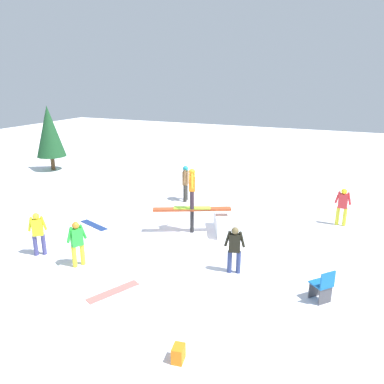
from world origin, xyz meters
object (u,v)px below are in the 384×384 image
(main_rider_on_rail, at_px, (192,188))
(bystander_green, at_px, (77,241))
(folding_chair, at_px, (322,286))
(bystander_red, at_px, (343,205))
(rail_feature, at_px, (192,212))
(pine_tree_near, at_px, (49,131))
(bystander_black, at_px, (234,248))
(bystander_yellow, at_px, (38,232))
(backpack_on_snow, at_px, (178,354))
(bystander_brown, at_px, (186,181))
(loose_snowboard_coral, at_px, (113,292))
(loose_snowboard_navy, at_px, (94,225))

(main_rider_on_rail, xyz_separation_m, bystander_green, (2.06, 3.64, -0.87))
(folding_chair, bearing_deg, bystander_red, -139.67)
(rail_feature, relative_size, pine_tree_near, 0.69)
(main_rider_on_rail, relative_size, bystander_black, 1.03)
(rail_feature, distance_m, bystander_yellow, 5.10)
(backpack_on_snow, bearing_deg, rail_feature, -167.43)
(bystander_black, xyz_separation_m, bystander_red, (-2.58, -5.07, 0.03))
(bystander_yellow, distance_m, folding_chair, 8.42)
(bystander_brown, distance_m, loose_snowboard_coral, 7.78)
(bystander_red, xyz_separation_m, folding_chair, (0.14, 5.55, -0.40))
(bystander_yellow, bearing_deg, bystander_red, -1.88)
(bystander_yellow, bearing_deg, bystander_black, -25.79)
(bystander_green, relative_size, bystander_red, 0.96)
(bystander_green, relative_size, bystander_black, 1.00)
(bystander_red, xyz_separation_m, loose_snowboard_navy, (8.51, 3.82, -0.80))
(main_rider_on_rail, height_order, bystander_yellow, main_rider_on_rail)
(backpack_on_snow, bearing_deg, bystander_yellow, -120.69)
(rail_feature, distance_m, bystander_red, 5.66)
(bystander_red, height_order, pine_tree_near, pine_tree_near)
(bystander_black, bearing_deg, bystander_red, 47.45)
(bystander_black, height_order, loose_snowboard_navy, bystander_black)
(bystander_green, distance_m, bystander_brown, 6.82)
(bystander_green, relative_size, loose_snowboard_coral, 0.96)
(loose_snowboard_coral, xyz_separation_m, folding_chair, (-5.00, -1.77, 0.40))
(bystander_yellow, bearing_deg, main_rider_on_rail, 5.25)
(rail_feature, distance_m, pine_tree_near, 12.68)
(pine_tree_near, bearing_deg, loose_snowboard_navy, 141.80)
(bystander_red, relative_size, backpack_on_snow, 4.24)
(main_rider_on_rail, height_order, bystander_black, main_rider_on_rail)
(rail_feature, bearing_deg, pine_tree_near, -50.62)
(bystander_black, bearing_deg, folding_chair, -26.75)
(rail_feature, bearing_deg, folding_chair, 124.52)
(main_rider_on_rail, bearing_deg, loose_snowboard_coral, 62.47)
(rail_feature, bearing_deg, bystander_brown, -87.55)
(main_rider_on_rail, xyz_separation_m, bystander_brown, (1.73, -3.17, -0.75))
(bystander_brown, xyz_separation_m, pine_tree_near, (9.73, -2.04, 1.41))
(rail_feature, relative_size, backpack_on_snow, 7.69)
(loose_snowboard_navy, distance_m, loose_snowboard_coral, 4.86)
(bystander_black, relative_size, folding_chair, 1.58)
(loose_snowboard_navy, xyz_separation_m, loose_snowboard_coral, (-3.37, 3.50, 0.00))
(rail_feature, bearing_deg, loose_snowboard_coral, 60.21)
(bystander_black, distance_m, bystander_brown, 6.67)
(bystander_brown, bearing_deg, folding_chair, 32.38)
(rail_feature, height_order, pine_tree_near, pine_tree_near)
(bystander_red, xyz_separation_m, pine_tree_near, (16.31, -2.32, 1.50))
(bystander_red, xyz_separation_m, loose_snowboard_coral, (5.14, 7.32, -0.80))
(loose_snowboard_navy, relative_size, loose_snowboard_coral, 0.98)
(loose_snowboard_navy, relative_size, pine_tree_near, 0.37)
(bystander_yellow, distance_m, bystander_red, 10.69)
(rail_feature, height_order, bystander_red, bystander_red)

